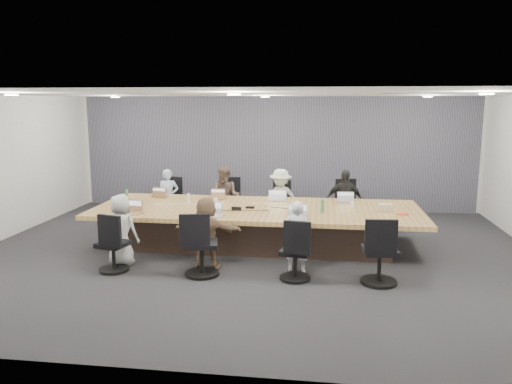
# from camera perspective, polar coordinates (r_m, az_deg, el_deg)

# --- Properties ---
(floor) EXTENTS (10.00, 8.00, 0.00)m
(floor) POSITION_cam_1_polar(r_m,az_deg,el_deg) (8.95, -0.34, -7.08)
(floor) COLOR #26262A
(floor) RESTS_ON ground
(ceiling) EXTENTS (10.00, 8.00, 0.00)m
(ceiling) POSITION_cam_1_polar(r_m,az_deg,el_deg) (8.54, -0.36, 11.14)
(ceiling) COLOR white
(ceiling) RESTS_ON wall_back
(wall_back) EXTENTS (10.00, 0.00, 2.80)m
(wall_back) POSITION_cam_1_polar(r_m,az_deg,el_deg) (12.58, 2.19, 4.47)
(wall_back) COLOR beige
(wall_back) RESTS_ON ground
(wall_front) EXTENTS (10.00, 0.00, 2.80)m
(wall_front) POSITION_cam_1_polar(r_m,az_deg,el_deg) (4.79, -7.06, -5.21)
(wall_front) COLOR beige
(wall_front) RESTS_ON ground
(curtain) EXTENTS (9.80, 0.04, 2.80)m
(curtain) POSITION_cam_1_polar(r_m,az_deg,el_deg) (12.50, 2.16, 4.44)
(curtain) COLOR slate
(curtain) RESTS_ON ground
(conference_table) EXTENTS (6.00, 2.20, 0.74)m
(conference_table) POSITION_cam_1_polar(r_m,az_deg,el_deg) (9.32, 0.08, -3.82)
(conference_table) COLOR #3B2A21
(conference_table) RESTS_ON ground
(chair_0) EXTENTS (0.63, 0.63, 0.79)m
(chair_0) POSITION_cam_1_polar(r_m,az_deg,el_deg) (11.39, -9.42, -1.40)
(chair_0) COLOR black
(chair_0) RESTS_ON ground
(chair_1) EXTENTS (0.56, 0.56, 0.82)m
(chair_1) POSITION_cam_1_polar(r_m,az_deg,el_deg) (11.09, -3.13, -1.51)
(chair_1) COLOR black
(chair_1) RESTS_ON ground
(chair_2) EXTENTS (0.54, 0.54, 0.74)m
(chair_2) POSITION_cam_1_polar(r_m,az_deg,el_deg) (10.94, 2.98, -1.88)
(chair_2) COLOR black
(chair_2) RESTS_ON ground
(chair_3) EXTENTS (0.67, 0.67, 0.83)m
(chair_3) POSITION_cam_1_polar(r_m,az_deg,el_deg) (10.90, 9.93, -1.81)
(chair_3) COLOR black
(chair_3) RESTS_ON ground
(chair_4) EXTENTS (0.61, 0.61, 0.74)m
(chair_4) POSITION_cam_1_polar(r_m,az_deg,el_deg) (8.29, -16.01, -6.24)
(chair_4) COLOR black
(chair_4) RESTS_ON ground
(chair_5) EXTENTS (0.68, 0.68, 0.85)m
(chair_5) POSITION_cam_1_polar(r_m,az_deg,el_deg) (7.82, -6.23, -6.50)
(chair_5) COLOR black
(chair_5) RESTS_ON ground
(chair_6) EXTENTS (0.57, 0.57, 0.74)m
(chair_6) POSITION_cam_1_polar(r_m,az_deg,el_deg) (7.62, 4.51, -7.32)
(chair_6) COLOR black
(chair_6) RESTS_ON ground
(chair_7) EXTENTS (0.63, 0.63, 0.85)m
(chair_7) POSITION_cam_1_polar(r_m,az_deg,el_deg) (7.65, 13.96, -7.11)
(chair_7) COLOR black
(chair_7) RESTS_ON ground
(person_0) EXTENTS (0.50, 0.38, 1.23)m
(person_0) POSITION_cam_1_polar(r_m,az_deg,el_deg) (11.02, -9.98, -0.62)
(person_0) COLOR #99ACC6
(person_0) RESTS_ON ground
(laptop_0) EXTENTS (0.37, 0.30, 0.02)m
(laptop_0) POSITION_cam_1_polar(r_m,az_deg,el_deg) (10.48, -10.91, -0.47)
(laptop_0) COLOR #8C6647
(laptop_0) RESTS_ON conference_table
(person_1) EXTENTS (0.69, 0.57, 1.32)m
(person_1) POSITION_cam_1_polar(r_m,az_deg,el_deg) (10.70, -3.49, -0.58)
(person_1) COLOR brown
(person_1) RESTS_ON ground
(laptop_1) EXTENTS (0.31, 0.23, 0.02)m
(laptop_1) POSITION_cam_1_polar(r_m,az_deg,el_deg) (10.15, -4.09, -0.66)
(laptop_1) COLOR #8C6647
(laptop_1) RESTS_ON conference_table
(person_2) EXTENTS (0.91, 0.64, 1.28)m
(person_2) POSITION_cam_1_polar(r_m,az_deg,el_deg) (10.54, 2.83, -0.83)
(person_2) COLOR #ABBAAA
(person_2) RESTS_ON ground
(laptop_2) EXTENTS (0.35, 0.24, 0.02)m
(laptop_2) POSITION_cam_1_polar(r_m,az_deg,el_deg) (9.98, 2.57, -0.83)
(laptop_2) COLOR #B2B2B7
(laptop_2) RESTS_ON conference_table
(person_3) EXTENTS (0.78, 0.38, 1.30)m
(person_3) POSITION_cam_1_polar(r_m,az_deg,el_deg) (10.52, 10.04, -0.97)
(person_3) COLOR black
(person_3) RESTS_ON ground
(laptop_3) EXTENTS (0.33, 0.23, 0.02)m
(laptop_3) POSITION_cam_1_polar(r_m,az_deg,el_deg) (9.96, 10.18, -1.01)
(laptop_3) COLOR #B2B2B7
(laptop_3) RESTS_ON conference_table
(person_4) EXTENTS (0.64, 0.47, 1.19)m
(person_4) POSITION_cam_1_polar(r_m,az_deg,el_deg) (8.54, -15.14, -4.18)
(person_4) COLOR #B0B0B0
(person_4) RESTS_ON ground
(laptop_4) EXTENTS (0.37, 0.29, 0.02)m
(laptop_4) POSITION_cam_1_polar(r_m,az_deg,el_deg) (9.00, -13.85, -2.36)
(laptop_4) COLOR #8C6647
(laptop_4) RESTS_ON conference_table
(person_5) EXTENTS (1.10, 0.35, 1.18)m
(person_5) POSITION_cam_1_polar(r_m,az_deg,el_deg) (8.10, -5.67, -4.65)
(person_5) COLOR brown
(person_5) RESTS_ON ground
(laptop_5) EXTENTS (0.39, 0.31, 0.02)m
(laptop_5) POSITION_cam_1_polar(r_m,az_deg,el_deg) (8.58, -4.84, -2.71)
(laptop_5) COLOR #B2B2B7
(laptop_5) RESTS_ON conference_table
(person_6) EXTENTS (0.44, 0.30, 1.16)m
(person_6) POSITION_cam_1_polar(r_m,az_deg,el_deg) (7.90, 4.67, -5.12)
(person_6) COLOR silver
(person_6) RESTS_ON ground
(laptop_6) EXTENTS (0.36, 0.28, 0.02)m
(laptop_6) POSITION_cam_1_polar(r_m,az_deg,el_deg) (8.39, 4.89, -3.00)
(laptop_6) COLOR #B2B2B7
(laptop_6) RESTS_ON conference_table
(bottle_green_left) EXTENTS (0.08, 0.08, 0.23)m
(bottle_green_left) POSITION_cam_1_polar(r_m,az_deg,el_deg) (10.20, -14.59, -0.32)
(bottle_green_left) COLOR #367A42
(bottle_green_left) RESTS_ON conference_table
(bottle_green_right) EXTENTS (0.07, 0.07, 0.23)m
(bottle_green_right) POSITION_cam_1_polar(r_m,az_deg,el_deg) (8.86, 7.60, -1.64)
(bottle_green_right) COLOR #367A42
(bottle_green_right) RESTS_ON conference_table
(bottle_clear) EXTENTS (0.08, 0.08, 0.20)m
(bottle_clear) POSITION_cam_1_polar(r_m,az_deg,el_deg) (9.69, -7.72, -0.72)
(bottle_clear) COLOR silver
(bottle_clear) RESTS_ON conference_table
(cup_white_far) EXTENTS (0.10, 0.10, 0.11)m
(cup_white_far) POSITION_cam_1_polar(r_m,az_deg,el_deg) (9.60, -4.65, -1.02)
(cup_white_far) COLOR white
(cup_white_far) RESTS_ON conference_table
(cup_white_near) EXTENTS (0.10, 0.10, 0.10)m
(cup_white_near) POSITION_cam_1_polar(r_m,az_deg,el_deg) (9.42, 10.96, -1.43)
(cup_white_near) COLOR white
(cup_white_near) RESTS_ON conference_table
(mug_brown) EXTENTS (0.08, 0.08, 0.10)m
(mug_brown) POSITION_cam_1_polar(r_m,az_deg,el_deg) (9.84, -15.48, -1.13)
(mug_brown) COLOR brown
(mug_brown) RESTS_ON conference_table
(mic_left) EXTENTS (0.18, 0.14, 0.03)m
(mic_left) POSITION_cam_1_polar(r_m,az_deg,el_deg) (8.90, -5.73, -2.19)
(mic_left) COLOR black
(mic_left) RESTS_ON conference_table
(mic_right) EXTENTS (0.16, 0.11, 0.03)m
(mic_right) POSITION_cam_1_polar(r_m,az_deg,el_deg) (9.19, -0.68, -1.75)
(mic_right) COLOR black
(mic_right) RESTS_ON conference_table
(stapler) EXTENTS (0.18, 0.05, 0.07)m
(stapler) POSITION_cam_1_polar(r_m,az_deg,el_deg) (8.99, -2.26, -1.91)
(stapler) COLOR black
(stapler) RESTS_ON conference_table
(canvas_bag) EXTENTS (0.26, 0.17, 0.13)m
(canvas_bag) POSITION_cam_1_polar(r_m,az_deg,el_deg) (9.21, 14.57, -1.74)
(canvas_bag) COLOR tan
(canvas_bag) RESTS_ON conference_table
(snack_packet) EXTENTS (0.19, 0.17, 0.04)m
(snack_packet) POSITION_cam_1_polar(r_m,az_deg,el_deg) (9.00, 16.43, -2.42)
(snack_packet) COLOR #E74F28
(snack_packet) RESTS_ON conference_table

